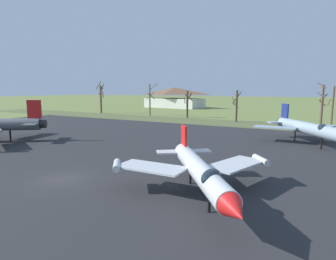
# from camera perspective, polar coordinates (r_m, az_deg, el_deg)

# --- Properties ---
(ground_plane) EXTENTS (600.00, 600.00, 0.00)m
(ground_plane) POSITION_cam_1_polar(r_m,az_deg,el_deg) (24.76, -20.95, -9.45)
(ground_plane) COLOR olive
(asphalt_apron) EXTENTS (103.41, 48.09, 0.05)m
(asphalt_apron) POSITION_cam_1_polar(r_m,az_deg,el_deg) (35.33, -2.61, -3.65)
(asphalt_apron) COLOR #28282B
(asphalt_apron) RESTS_ON ground
(grass_verge_strip) EXTENTS (163.41, 12.00, 0.06)m
(grass_verge_strip) POSITION_cam_1_polar(r_m,az_deg,el_deg) (62.51, 12.24, 1.37)
(grass_verge_strip) COLOR #575F36
(grass_verge_strip) RESTS_ON ground
(jet_fighter_front_right) EXTENTS (11.67, 12.45, 4.28)m
(jet_fighter_front_right) POSITION_cam_1_polar(r_m,az_deg,el_deg) (19.02, 6.44, -8.09)
(jet_fighter_front_right) COLOR silver
(jet_fighter_front_right) RESTS_ON ground
(jet_fighter_rear_center) EXTENTS (12.46, 14.45, 5.17)m
(jet_fighter_rear_center) POSITION_cam_1_polar(r_m,az_deg,el_deg) (41.02, 26.91, 0.32)
(jet_fighter_rear_center) COLOR #8EA3B2
(jet_fighter_rear_center) RESTS_ON ground
(bare_tree_far_left) EXTENTS (2.28, 2.02, 9.95)m
(bare_tree_far_left) POSITION_cam_1_polar(r_m,az_deg,el_deg) (89.94, -13.58, 6.51)
(bare_tree_far_left) COLOR brown
(bare_tree_far_left) RESTS_ON ground
(bare_tree_left_of_center) EXTENTS (3.58, 3.54, 8.98)m
(bare_tree_left_of_center) POSITION_cam_1_polar(r_m,az_deg,el_deg) (79.42, -3.66, 6.43)
(bare_tree_left_of_center) COLOR brown
(bare_tree_left_of_center) RESTS_ON ground
(bare_tree_center) EXTENTS (2.71, 2.67, 7.02)m
(bare_tree_center) POSITION_cam_1_polar(r_m,az_deg,el_deg) (73.72, 3.99, 5.49)
(bare_tree_center) COLOR brown
(bare_tree_center) RESTS_ON ground
(bare_tree_right_of_center) EXTENTS (1.98, 2.50, 7.18)m
(bare_tree_right_of_center) POSITION_cam_1_polar(r_m,az_deg,el_deg) (65.07, 13.83, 4.97)
(bare_tree_right_of_center) COLOR #42382D
(bare_tree_right_of_center) RESTS_ON ground
(bare_tree_far_right) EXTENTS (1.98, 2.04, 8.74)m
(bare_tree_far_right) POSITION_cam_1_polar(r_m,az_deg,el_deg) (63.46, 28.97, 4.61)
(bare_tree_far_right) COLOR brown
(bare_tree_far_right) RESTS_ON ground
(bare_tree_backdrop_extra) EXTENTS (2.41, 2.81, 8.55)m
(bare_tree_backdrop_extra) POSITION_cam_1_polar(r_m,az_deg,el_deg) (61.44, 30.70, 4.35)
(bare_tree_backdrop_extra) COLOR brown
(bare_tree_backdrop_extra) RESTS_ON ground
(visitor_building) EXTENTS (25.04, 13.55, 8.30)m
(visitor_building) POSITION_cam_1_polar(r_m,az_deg,el_deg) (115.88, 1.32, 6.69)
(visitor_building) COLOR silver
(visitor_building) RESTS_ON ground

